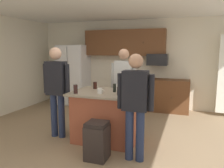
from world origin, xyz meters
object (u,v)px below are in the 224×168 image
Objects in this scene: kitchen_island at (107,116)px; mug_blue_stoneware at (117,87)px; refrigerator at (74,75)px; glass_stout_tall at (95,85)px; glass_pilsner at (115,88)px; microwave_over_range at (158,60)px; person_guest_by_door at (57,86)px; mug_ceramic_white at (100,91)px; person_guest_left at (124,82)px; person_host_foreground at (135,100)px; trash_bin at (97,141)px; tumbler_amber at (76,89)px; glass_short_whisky at (119,91)px.

kitchen_island is 10.67× the size of mug_blue_stoneware.
refrigerator reaches higher than glass_stout_tall.
refrigerator reaches higher than glass_pilsner.
glass_stout_tall is at bearing -112.15° from microwave_over_range.
person_guest_by_door reaches higher than mug_blue_stoneware.
glass_pilsner is at bearing 49.51° from mug_ceramic_white.
person_guest_by_door is (-0.98, -0.17, 0.55)m from kitchen_island.
person_guest_left is (0.09, 0.83, 0.54)m from kitchen_island.
glass_stout_tall reaches higher than mug_ceramic_white.
refrigerator is 2.65m from microwave_over_range.
mug_blue_stoneware is (1.10, 0.41, -0.03)m from person_guest_by_door.
kitchen_island is at bearing 0.00° from person_host_foreground.
person_guest_left is 1.46m from person_guest_by_door.
glass_pilsner is at bearing -21.93° from glass_stout_tall.
glass_stout_tall reaches higher than mug_blue_stoneware.
person_guest_by_door reaches higher than glass_stout_tall.
person_guest_by_door is 2.91× the size of trash_bin.
person_guest_by_door is 14.58× the size of mug_blue_stoneware.
glass_pilsner is 0.72m from tumbler_amber.
person_guest_left is 12.66× the size of glass_stout_tall.
glass_pilsner is at bearing 123.54° from glass_short_whisky.
kitchen_island is 9.50× the size of glass_short_whisky.
kitchen_island is at bearing -103.30° from microwave_over_range.
mug_ceramic_white is at bearing -11.78° from person_guest_by_door.
mug_blue_stoneware is 0.20× the size of trash_bin.
person_guest_by_door is 11.44× the size of glass_pilsner.
microwave_over_range is at bearing 69.22° from tumbler_amber.
refrigerator is 3.19m from glass_pilsner.
trash_bin is (-0.02, -0.79, -0.72)m from glass_pilsner.
person_host_foreground reaches higher than microwave_over_range.
kitchen_island is at bearing 145.85° from glass_short_whisky.
microwave_over_range is 4.61× the size of mug_blue_stoneware.
person_guest_left is at bearing 63.78° from tumbler_amber.
microwave_over_range is at bearing 49.90° from person_guest_by_door.
glass_short_whisky is 0.49m from mug_blue_stoneware.
person_guest_left reaches higher than person_host_foreground.
refrigerator is 3.85m from trash_bin.
kitchen_island is 1.14m from person_guest_by_door.
person_guest_left is 0.58m from mug_blue_stoneware.
glass_short_whisky is (0.16, -0.24, -0.01)m from glass_pilsner.
refrigerator is 3.05× the size of trash_bin.
person_guest_by_door is at bearing 177.84° from mug_ceramic_white.
trash_bin is (0.18, -0.56, -0.69)m from mug_ceramic_white.
person_guest_by_door reaches higher than person_guest_left.
person_guest_left reaches higher than mug_blue_stoneware.
glass_short_whisky is at bearing -11.29° from person_guest_by_door.
person_host_foreground is 0.96× the size of person_guest_left.
glass_pilsner is at bearing 29.75° from tumbler_amber.
person_guest_by_door is at bearing -67.96° from refrigerator.
glass_pilsner is at bearing 88.25° from trash_bin.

